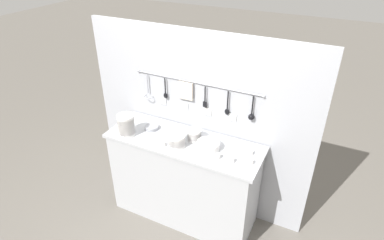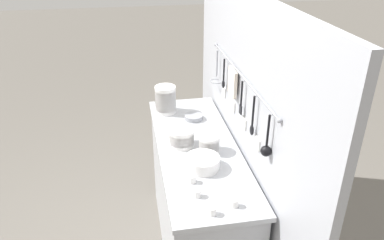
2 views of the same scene
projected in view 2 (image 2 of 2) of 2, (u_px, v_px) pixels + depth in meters
name	position (u px, v px, depth m)	size (l,w,h in m)	color
counter	(197.00, 202.00, 2.63)	(1.47, 0.51, 0.92)	#ADAFB5
back_wall	(240.00, 139.00, 2.45)	(2.27, 0.11, 1.88)	#A8AAB2
bowl_stack_tall_left	(182.00, 138.00, 2.39)	(0.16, 0.16, 0.12)	white
bowl_stack_nested_right	(166.00, 99.00, 2.81)	(0.16, 0.16, 0.21)	white
bowl_stack_back_corner	(209.00, 143.00, 2.33)	(0.13, 0.13, 0.11)	white
plate_stack	(202.00, 163.00, 2.17)	(0.20, 0.20, 0.07)	white
steel_mixing_bowl	(194.00, 117.00, 2.74)	(0.13, 0.13, 0.03)	#93969E
cup_back_right	(192.00, 179.00, 2.06)	(0.04, 0.04, 0.04)	white
cup_centre	(234.00, 203.00, 1.88)	(0.04, 0.04, 0.04)	white
cup_by_caddy	(212.00, 211.00, 1.83)	(0.04, 0.04, 0.04)	white
cup_edge_far	(197.00, 193.00, 1.95)	(0.04, 0.04, 0.04)	white
cup_front_right	(171.00, 135.00, 2.49)	(0.04, 0.04, 0.04)	white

